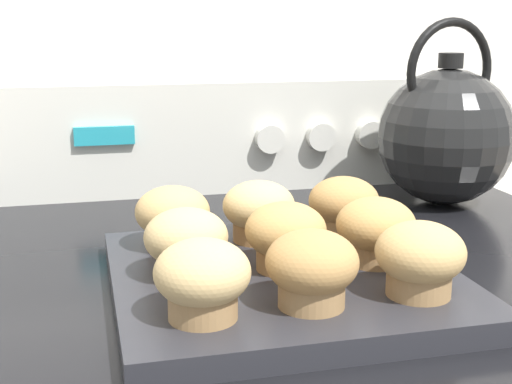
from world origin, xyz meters
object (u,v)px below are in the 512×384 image
object	(u,v)px
muffin_r2_c1	(259,210)
muffin_r0_c1	(312,268)
muffin_r1_c0	(186,242)
muffin_r1_c2	(376,230)
tea_kettle	(447,134)
muffin_r2_c0	(173,216)
muffin_r0_c2	(420,258)
muffin_r2_c2	(344,205)
muffin_r1_c1	(286,236)
muffin_r0_c0	(202,279)
muffin_pan	(282,280)

from	to	relation	value
muffin_r2_c1	muffin_r0_c1	bearing A→B (deg)	-90.65
muffin_r1_c0	muffin_r1_c2	size ratio (longest dim) A/B	1.00
muffin_r0_c1	tea_kettle	bearing A→B (deg)	48.95
muffin_r2_c0	muffin_r1_c0	bearing A→B (deg)	-89.70
muffin_r0_c2	muffin_r2_c2	xyz separation A→B (m)	(0.00, 0.18, 0.00)
muffin_r2_c0	muffin_r1_c1	bearing A→B (deg)	-44.24
muffin_r0_c1	muffin_r0_c2	distance (m)	0.10
muffin_r1_c2	muffin_r2_c1	distance (m)	0.13
muffin_r0_c0	muffin_r2_c2	xyz separation A→B (m)	(0.18, 0.18, 0.00)
muffin_r0_c1	muffin_r2_c2	bearing A→B (deg)	62.05
muffin_r1_c0	muffin_r2_c1	bearing A→B (deg)	45.43
muffin_r2_c1	muffin_r2_c0	bearing A→B (deg)	-178.52
muffin_r0_c2	muffin_r2_c2	size ratio (longest dim) A/B	1.00
muffin_r1_c1	muffin_r2_c1	distance (m)	0.09
muffin_r0_c2	muffin_r2_c2	bearing A→B (deg)	89.98
muffin_r1_c0	muffin_r0_c0	bearing A→B (deg)	-90.87
muffin_pan	muffin_r1_c2	xyz separation A→B (m)	(0.09, -0.00, 0.04)
muffin_r2_c0	tea_kettle	bearing A→B (deg)	23.90
muffin_r2_c0	muffin_r2_c1	size ratio (longest dim) A/B	1.00
muffin_r2_c1	muffin_r2_c2	world-z (taller)	same
muffin_r1_c0	muffin_r1_c1	bearing A→B (deg)	-0.74
muffin_r0_c2	muffin_r1_c0	bearing A→B (deg)	153.87
muffin_r1_c0	muffin_r2_c0	xyz separation A→B (m)	(-0.00, 0.09, 0.00)
muffin_r0_c1	muffin_r2_c1	size ratio (longest dim) A/B	1.00
muffin_r2_c0	muffin_r0_c1	bearing A→B (deg)	-63.85
muffin_r0_c0	muffin_r0_c1	bearing A→B (deg)	1.67
muffin_r0_c0	muffin_r1_c2	size ratio (longest dim) A/B	1.00
muffin_r0_c2	muffin_r1_c1	xyz separation A→B (m)	(-0.09, 0.09, 0.00)
muffin_pan	muffin_r2_c0	world-z (taller)	muffin_r2_c0
muffin_pan	muffin_r1_c2	bearing A→B (deg)	-1.89
muffin_r0_c0	muffin_r1_c1	size ratio (longest dim) A/B	1.00
muffin_r0_c1	muffin_r2_c2	distance (m)	0.20
muffin_r1_c0	muffin_r2_c1	distance (m)	0.13
muffin_r0_c1	muffin_r0_c2	size ratio (longest dim) A/B	1.00
muffin_r1_c0	muffin_r2_c1	xyz separation A→B (m)	(0.09, 0.09, 0.00)
muffin_pan	muffin_r0_c1	world-z (taller)	muffin_r0_c1
muffin_r0_c1	muffin_r1_c2	xyz separation A→B (m)	(0.09, 0.09, 0.00)
muffin_r1_c1	muffin_r2_c2	world-z (taller)	same
muffin_r0_c0	muffin_r2_c1	size ratio (longest dim) A/B	1.00
muffin_r0_c2	muffin_r2_c1	bearing A→B (deg)	117.19
muffin_r2_c0	muffin_r2_c1	world-z (taller)	same
muffin_r1_c1	muffin_r1_c0	bearing A→B (deg)	179.26
muffin_r1_c2	muffin_r2_c2	size ratio (longest dim) A/B	1.00
muffin_r0_c0	muffin_r1_c0	size ratio (longest dim) A/B	1.00
muffin_r0_c0	tea_kettle	xyz separation A→B (m)	(0.40, 0.36, 0.04)
muffin_r0_c1	muffin_r1_c2	size ratio (longest dim) A/B	1.00
muffin_r0_c1	muffin_r1_c0	bearing A→B (deg)	134.02
muffin_r1_c2	muffin_r2_c2	xyz separation A→B (m)	(0.00, 0.09, 0.00)
tea_kettle	muffin_r1_c2	bearing A→B (deg)	-128.98
muffin_r0_c2	muffin_r2_c0	xyz separation A→B (m)	(-0.18, 0.18, 0.00)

